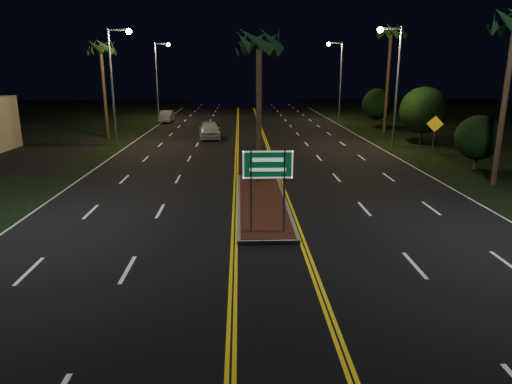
{
  "coord_description": "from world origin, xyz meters",
  "views": [
    {
      "loc": [
        -0.99,
        -13.11,
        6.01
      ],
      "look_at": [
        -0.45,
        2.03,
        1.9
      ],
      "focal_mm": 32.0,
      "sensor_mm": 36.0,
      "label": 1
    }
  ],
  "objects_px": {
    "car_near": "(210,128)",
    "highway_sign": "(268,173)",
    "palm_median": "(259,42)",
    "car_far": "(166,115)",
    "median_island": "(262,202)",
    "palm_right_far": "(391,33)",
    "streetlight_left_far": "(159,72)",
    "shrub_mid": "(423,110)",
    "streetlight_right_mid": "(393,73)",
    "shrub_far": "(378,104)",
    "warning_sign": "(435,129)",
    "streetlight_right_far": "(338,72)",
    "shrub_near": "(478,138)",
    "streetlight_left_mid": "(116,73)",
    "palm_left_far": "(100,47)"
  },
  "relations": [
    {
      "from": "palm_median",
      "to": "palm_left_far",
      "type": "height_order",
      "value": "palm_left_far"
    },
    {
      "from": "streetlight_left_mid",
      "to": "streetlight_right_mid",
      "type": "xyz_separation_m",
      "value": [
        21.23,
        -2.0,
        0.0
      ]
    },
    {
      "from": "highway_sign",
      "to": "palm_median",
      "type": "bearing_deg",
      "value": 90.0
    },
    {
      "from": "streetlight_left_far",
      "to": "palm_median",
      "type": "relative_size",
      "value": 1.08
    },
    {
      "from": "palm_left_far",
      "to": "shrub_near",
      "type": "height_order",
      "value": "palm_left_far"
    },
    {
      "from": "streetlight_left_far",
      "to": "shrub_near",
      "type": "relative_size",
      "value": 2.73
    },
    {
      "from": "streetlight_right_mid",
      "to": "palm_left_far",
      "type": "xyz_separation_m",
      "value": [
        -23.41,
        6.0,
        2.09
      ]
    },
    {
      "from": "highway_sign",
      "to": "streetlight_left_mid",
      "type": "distance_m",
      "value": 23.93
    },
    {
      "from": "shrub_far",
      "to": "car_far",
      "type": "distance_m",
      "value": 23.79
    },
    {
      "from": "car_near",
      "to": "car_far",
      "type": "relative_size",
      "value": 1.2
    },
    {
      "from": "car_near",
      "to": "shrub_near",
      "type": "bearing_deg",
      "value": -43.47
    },
    {
      "from": "streetlight_right_far",
      "to": "shrub_far",
      "type": "xyz_separation_m",
      "value": [
        3.19,
        -6.0,
        -3.32
      ]
    },
    {
      "from": "median_island",
      "to": "shrub_far",
      "type": "height_order",
      "value": "shrub_far"
    },
    {
      "from": "highway_sign",
      "to": "car_far",
      "type": "bearing_deg",
      "value": 104.13
    },
    {
      "from": "streetlight_left_far",
      "to": "palm_median",
      "type": "distance_m",
      "value": 35.18
    },
    {
      "from": "car_far",
      "to": "palm_right_far",
      "type": "bearing_deg",
      "value": -24.84
    },
    {
      "from": "shrub_far",
      "to": "warning_sign",
      "type": "height_order",
      "value": "shrub_far"
    },
    {
      "from": "warning_sign",
      "to": "highway_sign",
      "type": "bearing_deg",
      "value": -103.93
    },
    {
      "from": "palm_median",
      "to": "shrub_mid",
      "type": "distance_m",
      "value": 19.97
    },
    {
      "from": "streetlight_left_mid",
      "to": "streetlight_left_far",
      "type": "bearing_deg",
      "value": 90.0
    },
    {
      "from": "shrub_mid",
      "to": "car_far",
      "type": "relative_size",
      "value": 1.03
    },
    {
      "from": "streetlight_right_mid",
      "to": "palm_right_far",
      "type": "bearing_deg",
      "value": 74.71
    },
    {
      "from": "streetlight_left_mid",
      "to": "streetlight_right_far",
      "type": "height_order",
      "value": "same"
    },
    {
      "from": "shrub_mid",
      "to": "car_far",
      "type": "height_order",
      "value": "shrub_mid"
    },
    {
      "from": "streetlight_left_mid",
      "to": "streetlight_right_mid",
      "type": "height_order",
      "value": "same"
    },
    {
      "from": "shrub_mid",
      "to": "car_near",
      "type": "distance_m",
      "value": 18.12
    },
    {
      "from": "highway_sign",
      "to": "streetlight_left_mid",
      "type": "bearing_deg",
      "value": 116.59
    },
    {
      "from": "car_near",
      "to": "shrub_mid",
      "type": "bearing_deg",
      "value": -16.57
    },
    {
      "from": "highway_sign",
      "to": "car_far",
      "type": "xyz_separation_m",
      "value": [
        -9.5,
        37.75,
        -1.66
      ]
    },
    {
      "from": "highway_sign",
      "to": "palm_right_far",
      "type": "distance_m",
      "value": 30.81
    },
    {
      "from": "palm_median",
      "to": "palm_left_far",
      "type": "distance_m",
      "value": 21.69
    },
    {
      "from": "streetlight_left_mid",
      "to": "streetlight_right_far",
      "type": "distance_m",
      "value": 27.83
    },
    {
      "from": "car_near",
      "to": "highway_sign",
      "type": "bearing_deg",
      "value": -86.73
    },
    {
      "from": "median_island",
      "to": "palm_right_far",
      "type": "xyz_separation_m",
      "value": [
        12.8,
        23.0,
        9.06
      ]
    },
    {
      "from": "car_near",
      "to": "palm_right_far",
      "type": "bearing_deg",
      "value": 3.24
    },
    {
      "from": "median_island",
      "to": "palm_left_far",
      "type": "height_order",
      "value": "palm_left_far"
    },
    {
      "from": "highway_sign",
      "to": "palm_median",
      "type": "height_order",
      "value": "palm_median"
    },
    {
      "from": "streetlight_left_far",
      "to": "palm_right_far",
      "type": "relative_size",
      "value": 0.87
    },
    {
      "from": "shrub_near",
      "to": "car_far",
      "type": "xyz_separation_m",
      "value": [
        -23.0,
        26.55,
        -1.2
      ]
    },
    {
      "from": "palm_right_far",
      "to": "warning_sign",
      "type": "distance_m",
      "value": 13.07
    },
    {
      "from": "streetlight_left_mid",
      "to": "shrub_mid",
      "type": "distance_m",
      "value": 24.79
    },
    {
      "from": "palm_left_far",
      "to": "car_near",
      "type": "height_order",
      "value": "palm_left_far"
    },
    {
      "from": "shrub_mid",
      "to": "warning_sign",
      "type": "height_order",
      "value": "shrub_mid"
    },
    {
      "from": "palm_median",
      "to": "shrub_near",
      "type": "bearing_deg",
      "value": 14.53
    },
    {
      "from": "shrub_near",
      "to": "palm_right_far",
      "type": "bearing_deg",
      "value": 92.51
    },
    {
      "from": "streetlight_right_far",
      "to": "shrub_mid",
      "type": "bearing_deg",
      "value": -79.34
    },
    {
      "from": "shrub_mid",
      "to": "shrub_near",
      "type": "bearing_deg",
      "value": -92.86
    },
    {
      "from": "shrub_far",
      "to": "highway_sign",
      "type": "bearing_deg",
      "value": -112.57
    },
    {
      "from": "streetlight_left_far",
      "to": "shrub_near",
      "type": "bearing_deg",
      "value": -51.21
    },
    {
      "from": "streetlight_right_far",
      "to": "shrub_far",
      "type": "bearing_deg",
      "value": -62.02
    }
  ]
}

